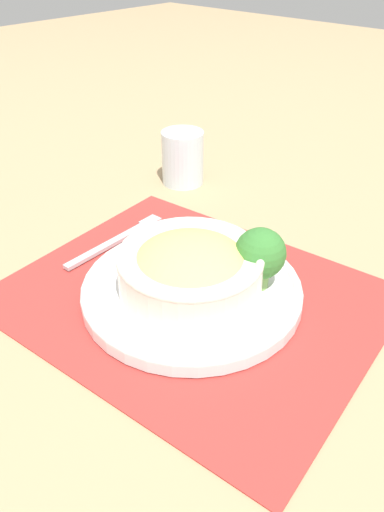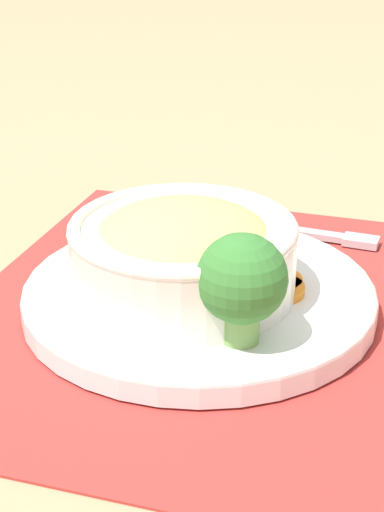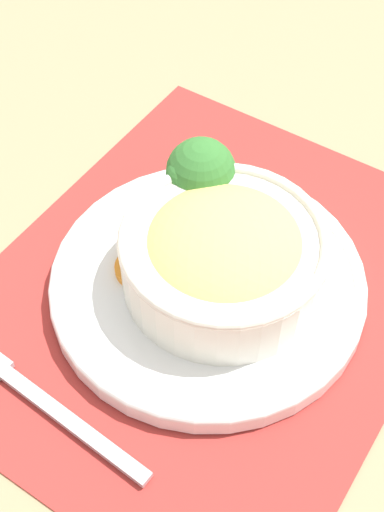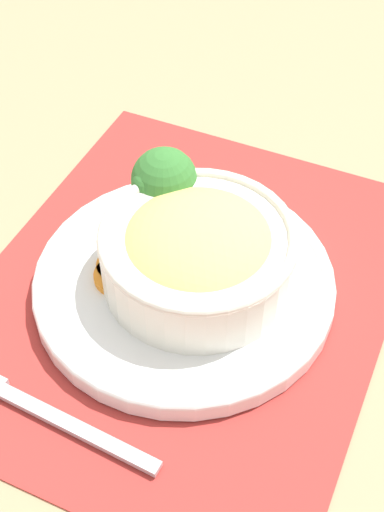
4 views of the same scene
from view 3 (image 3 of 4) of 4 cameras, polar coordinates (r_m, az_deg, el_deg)
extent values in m
plane|color=tan|center=(0.64, 1.24, -2.88)|extent=(4.00, 4.00, 0.00)
cube|color=#B2332D|center=(0.64, 1.25, -2.78)|extent=(0.49, 0.41, 0.00)
cylinder|color=white|center=(0.63, 1.26, -2.25)|extent=(0.28, 0.28, 0.02)
torus|color=white|center=(0.63, 1.27, -1.81)|extent=(0.28, 0.28, 0.01)
cylinder|color=silver|center=(0.60, 2.53, -0.34)|extent=(0.18, 0.18, 0.05)
torus|color=silver|center=(0.58, 2.62, 1.33)|extent=(0.18, 0.18, 0.01)
ellipsoid|color=#EAC66B|center=(0.59, 2.57, 0.48)|extent=(0.14, 0.14, 0.06)
cylinder|color=#759E51|center=(0.67, 0.69, 4.51)|extent=(0.03, 0.03, 0.02)
sphere|color=#387A33|center=(0.64, 0.72, 6.72)|extent=(0.06, 0.06, 0.06)
sphere|color=#387A33|center=(0.63, -0.83, 6.48)|extent=(0.03, 0.03, 0.03)
sphere|color=#387A33|center=(0.65, 2.06, 7.44)|extent=(0.03, 0.03, 0.03)
cylinder|color=orange|center=(0.64, -3.79, -0.07)|extent=(0.05, 0.05, 0.01)
cylinder|color=orange|center=(0.63, -4.14, -0.95)|extent=(0.05, 0.05, 0.01)
cube|color=#B7B7BC|center=(0.58, -10.58, -12.28)|extent=(0.02, 0.18, 0.01)
camera|label=1|loc=(0.67, 56.16, 21.41)|focal=35.00mm
camera|label=2|loc=(0.99, 14.02, 39.12)|focal=60.00mm
camera|label=4|loc=(0.07, -120.81, -37.41)|focal=50.00mm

